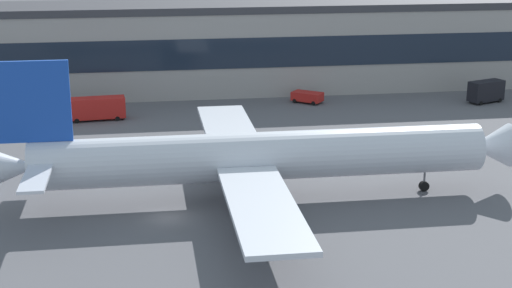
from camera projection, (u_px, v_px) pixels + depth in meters
ground_plane at (168, 217)px, 77.76m from camera, size 600.00×600.00×0.00m
terminal_building at (152, 48)px, 131.32m from camera, size 164.80×15.62×15.04m
airliner at (253, 157)px, 81.22m from camera, size 56.11×48.02×15.60m
fuel_truck at (95, 108)px, 114.38m from camera, size 8.61×3.52×3.35m
stair_truck at (486, 91)px, 125.07m from camera, size 6.46×4.32×3.55m
catering_truck at (23, 108)px, 112.65m from camera, size 7.30×2.90×4.15m
pushback_tractor at (308, 96)px, 125.15m from camera, size 5.38×5.00×1.75m
traffic_cone_0 at (280, 220)px, 76.39m from camera, size 0.47×0.47×0.59m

